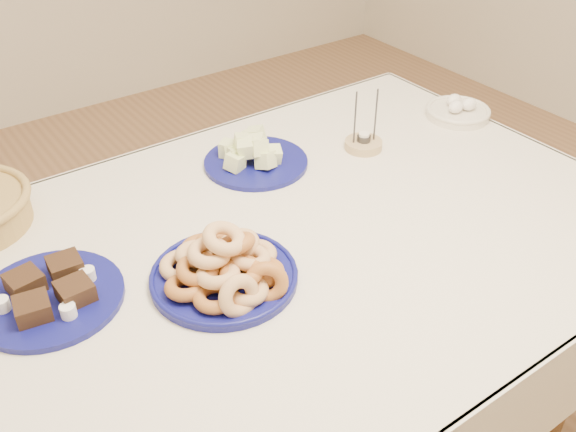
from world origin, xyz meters
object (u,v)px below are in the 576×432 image
object	(u,v)px
dining_table	(275,280)
donut_platter	(225,268)
brownie_plate	(50,294)
melon_plate	(252,155)
egg_bowl	(458,111)
candle_holder	(363,143)

from	to	relation	value
dining_table	donut_platter	bearing A→B (deg)	-162.45
donut_platter	brownie_plate	size ratio (longest dim) A/B	1.01
melon_plate	egg_bowl	xyz separation A→B (m)	(0.64, -0.12, -0.01)
candle_holder	egg_bowl	xyz separation A→B (m)	(0.35, -0.02, 0.00)
melon_plate	egg_bowl	size ratio (longest dim) A/B	1.65
melon_plate	brownie_plate	bearing A→B (deg)	-160.70
melon_plate	brownie_plate	distance (m)	0.64
melon_plate	candle_holder	distance (m)	0.31
dining_table	egg_bowl	bearing A→B (deg)	13.57
donut_platter	melon_plate	bearing A→B (deg)	50.42
melon_plate	brownie_plate	world-z (taller)	melon_plate
donut_platter	dining_table	bearing A→B (deg)	17.55
dining_table	donut_platter	xyz separation A→B (m)	(-0.15, -0.05, 0.14)
donut_platter	melon_plate	xyz separation A→B (m)	(0.30, 0.36, -0.01)
melon_plate	egg_bowl	distance (m)	0.65
candle_holder	egg_bowl	world-z (taller)	candle_holder
candle_holder	donut_platter	bearing A→B (deg)	-156.48
candle_holder	brownie_plate	bearing A→B (deg)	-173.24
donut_platter	brownie_plate	bearing A→B (deg)	153.75
melon_plate	egg_bowl	world-z (taller)	melon_plate
dining_table	candle_holder	size ratio (longest dim) A/B	10.14
donut_platter	egg_bowl	world-z (taller)	donut_platter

